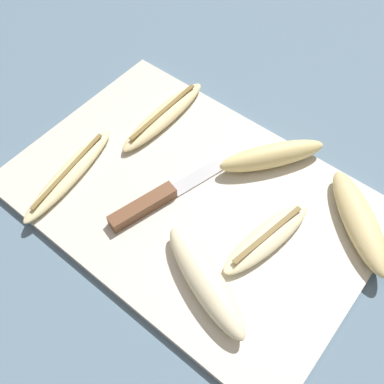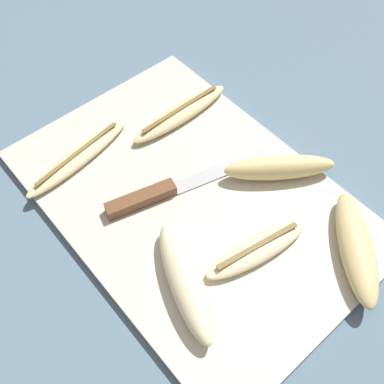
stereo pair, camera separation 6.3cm
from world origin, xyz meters
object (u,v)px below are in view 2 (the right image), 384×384
at_px(banana_soft_right, 79,157).
at_px(banana_pale_long, 257,249).
at_px(banana_spotted_left, 356,247).
at_px(knife, 159,193).
at_px(banana_bright_far, 185,281).
at_px(banana_golden_short, 279,168).
at_px(banana_ripe_center, 180,113).

bearing_deg(banana_soft_right, banana_pale_long, 17.97).
bearing_deg(banana_spotted_left, banana_pale_long, -131.00).
xyz_separation_m(knife, banana_soft_right, (-0.13, -0.05, 0.00)).
distance_m(banana_bright_far, banana_soft_right, 0.26).
bearing_deg(banana_spotted_left, knife, -150.09).
relative_size(banana_bright_far, banana_golden_short, 1.14).
xyz_separation_m(banana_bright_far, banana_spotted_left, (0.11, 0.19, -0.00)).
height_order(banana_golden_short, banana_spotted_left, banana_golden_short).
bearing_deg(knife, banana_bright_far, -9.91).
height_order(banana_soft_right, banana_golden_short, banana_golden_short).
bearing_deg(banana_soft_right, banana_ripe_center, 79.53).
xyz_separation_m(banana_ripe_center, banana_soft_right, (-0.03, -0.17, -0.00)).
height_order(knife, banana_pale_long, banana_pale_long).
distance_m(banana_soft_right, banana_golden_short, 0.29).
xyz_separation_m(banana_bright_far, banana_golden_short, (-0.04, 0.21, 0.00)).
bearing_deg(knife, banana_pale_long, 29.84).
relative_size(banana_pale_long, banana_soft_right, 0.81).
bearing_deg(banana_golden_short, banana_spotted_left, -6.71).
height_order(banana_soft_right, banana_spotted_left, banana_spotted_left).
bearing_deg(banana_ripe_center, banana_spotted_left, 2.63).
height_order(banana_ripe_center, banana_golden_short, banana_golden_short).
height_order(banana_bright_far, banana_spotted_left, banana_bright_far).
relative_size(knife, banana_ripe_center, 1.33).
bearing_deg(banana_bright_far, banana_spotted_left, 61.21).
bearing_deg(banana_soft_right, banana_bright_far, -2.05).
bearing_deg(banana_golden_short, banana_soft_right, -136.21).
bearing_deg(knife, banana_golden_short, 75.97).
height_order(banana_pale_long, banana_bright_far, banana_bright_far).
distance_m(banana_ripe_center, banana_spotted_left, 0.33).
xyz_separation_m(knife, banana_bright_far, (0.13, -0.06, 0.01)).
height_order(banana_pale_long, banana_soft_right, banana_pale_long).
xyz_separation_m(banana_ripe_center, banana_bright_far, (0.22, -0.18, 0.01)).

